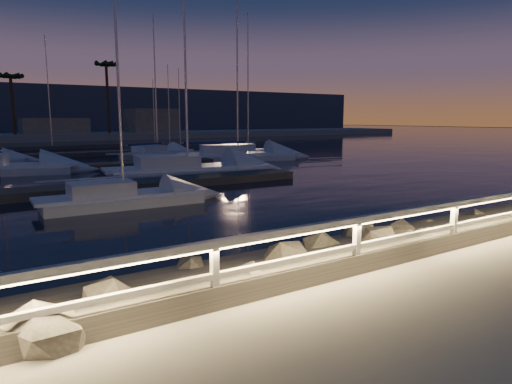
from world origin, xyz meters
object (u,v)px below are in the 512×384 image
Objects in this scene: sailboat_h at (235,155)px; sailboat_g at (156,153)px; guard_rail at (313,240)px; sailboat_d at (183,169)px; sailboat_b at (119,197)px; sailboat_l at (246,151)px.

sailboat_g is at bearing 142.83° from sailboat_h.
sailboat_h is (14.12, 26.99, -0.91)m from guard_rail.
sailboat_d reaches higher than sailboat_g.
guard_rail is at bearing -128.24° from sailboat_g.
sailboat_l is at bearing 49.07° from sailboat_b.
sailboat_b is 9.62m from sailboat_d.
sailboat_h is at bearing -77.17° from sailboat_g.
sailboat_l reaches higher than sailboat_g.
sailboat_h is at bearing 51.86° from sailboat_d.
sailboat_b is at bearing -115.23° from sailboat_h.
sailboat_d is at bearing 72.43° from guard_rail.
sailboat_l reaches higher than sailboat_b.
sailboat_d is at bearing -126.20° from sailboat_g.
sailboat_h is (7.96, 7.53, 0.00)m from sailboat_d.
sailboat_l is at bearing 66.75° from sailboat_h.
sailboat_g is at bearing 67.63° from sailboat_b.
sailboat_g is at bearing 84.34° from sailboat_d.
sailboat_b is 23.42m from sailboat_g.
sailboat_g is at bearing 73.87° from guard_rail.
guard_rail is 30.48m from sailboat_h.
guard_rail is 12.05m from sailboat_b.
sailboat_d is 10.95m from sailboat_h.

